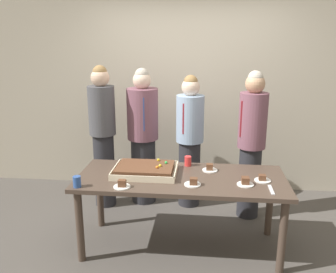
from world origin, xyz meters
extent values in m
plane|color=#4C4742|center=(0.00, 0.00, 0.00)|extent=(12.00, 12.00, 0.00)
cube|color=#B2A893|center=(0.00, 1.60, 1.50)|extent=(8.00, 0.12, 3.00)
cube|color=#47382D|center=(0.00, 0.00, 0.73)|extent=(1.97, 0.81, 0.04)
cylinder|color=#47382D|center=(-0.90, -0.33, 0.35)|extent=(0.07, 0.07, 0.71)
cylinder|color=#47382D|center=(0.90, -0.33, 0.35)|extent=(0.07, 0.07, 0.71)
cylinder|color=#47382D|center=(-0.90, 0.33, 0.35)|extent=(0.07, 0.07, 0.71)
cylinder|color=#47382D|center=(0.90, 0.33, 0.35)|extent=(0.07, 0.07, 0.71)
cube|color=beige|center=(-0.35, 0.05, 0.75)|extent=(0.61, 0.46, 0.01)
cube|color=beige|center=(-0.35, -0.18, 0.78)|extent=(0.61, 0.01, 0.05)
cube|color=beige|center=(-0.35, 0.27, 0.78)|extent=(0.61, 0.01, 0.05)
cube|color=beige|center=(-0.65, 0.05, 0.78)|extent=(0.01, 0.46, 0.05)
cube|color=beige|center=(-0.05, 0.05, 0.78)|extent=(0.01, 0.46, 0.05)
cube|color=brown|center=(-0.35, 0.05, 0.79)|extent=(0.54, 0.39, 0.07)
sphere|color=green|center=(-0.16, 0.12, 0.84)|extent=(0.03, 0.03, 0.03)
sphere|color=yellow|center=(-0.24, 0.20, 0.84)|extent=(0.03, 0.03, 0.03)
sphere|color=yellow|center=(-0.20, 0.04, 0.84)|extent=(0.03, 0.03, 0.03)
sphere|color=orange|center=(-0.23, -0.01, 0.84)|extent=(0.03, 0.03, 0.03)
cylinder|color=white|center=(-0.50, -0.30, 0.75)|extent=(0.15, 0.15, 0.01)
cube|color=brown|center=(-0.50, -0.31, 0.79)|extent=(0.07, 0.05, 0.06)
cylinder|color=white|center=(0.75, -0.03, 0.75)|extent=(0.15, 0.15, 0.01)
cube|color=brown|center=(0.75, -0.03, 0.78)|extent=(0.06, 0.06, 0.05)
cylinder|color=white|center=(0.58, -0.14, 0.75)|extent=(0.15, 0.15, 0.01)
cube|color=brown|center=(0.58, -0.13, 0.79)|extent=(0.07, 0.07, 0.06)
cylinder|color=white|center=(0.11, -0.19, 0.75)|extent=(0.15, 0.15, 0.01)
cube|color=brown|center=(0.12, -0.19, 0.79)|extent=(0.07, 0.06, 0.06)
cylinder|color=white|center=(0.27, 0.19, 0.75)|extent=(0.15, 0.15, 0.01)
cube|color=brown|center=(0.27, 0.19, 0.79)|extent=(0.06, 0.06, 0.06)
cylinder|color=#2D5199|center=(-0.90, -0.34, 0.80)|extent=(0.07, 0.07, 0.10)
cylinder|color=red|center=(0.05, 0.31, 0.80)|extent=(0.07, 0.07, 0.10)
cube|color=silver|center=(0.80, -0.23, 0.75)|extent=(0.03, 0.20, 0.01)
cylinder|color=#28282D|center=(0.73, 0.74, 0.42)|extent=(0.25, 0.25, 0.83)
cylinder|color=#7A4C5B|center=(0.73, 0.74, 1.14)|extent=(0.31, 0.31, 0.61)
cube|color=maroon|center=(0.61, 0.66, 1.17)|extent=(0.04, 0.02, 0.39)
sphere|color=tan|center=(0.73, 0.74, 1.54)|extent=(0.21, 0.21, 0.21)
sphere|color=#B2A899|center=(0.73, 0.74, 1.60)|extent=(0.17, 0.17, 0.17)
cylinder|color=#28282D|center=(-0.54, 1.00, 0.41)|extent=(0.30, 0.30, 0.82)
cylinder|color=#7A4C5B|center=(-0.54, 1.00, 1.13)|extent=(0.38, 0.38, 0.61)
cube|color=navy|center=(-0.50, 0.83, 1.16)|extent=(0.04, 0.02, 0.39)
sphere|color=beige|center=(-0.54, 1.00, 1.53)|extent=(0.21, 0.21, 0.21)
sphere|color=#B2A899|center=(-0.54, 1.00, 1.59)|extent=(0.17, 0.17, 0.17)
cylinder|color=#28282D|center=(0.04, 0.97, 0.41)|extent=(0.26, 0.26, 0.82)
cylinder|color=#93ADCC|center=(0.04, 0.97, 1.09)|extent=(0.33, 0.33, 0.56)
cube|color=maroon|center=(-0.02, 0.82, 1.12)|extent=(0.04, 0.02, 0.36)
sphere|color=beige|center=(0.04, 0.97, 1.47)|extent=(0.21, 0.21, 0.21)
sphere|color=olive|center=(0.04, 0.97, 1.52)|extent=(0.17, 0.17, 0.17)
cylinder|color=#28282D|center=(-0.99, 0.85, 0.45)|extent=(0.25, 0.25, 0.91)
cylinder|color=#4C4C51|center=(-0.99, 0.85, 1.19)|extent=(0.31, 0.31, 0.57)
sphere|color=beige|center=(-0.99, 0.85, 1.58)|extent=(0.21, 0.21, 0.21)
sphere|color=olive|center=(-0.99, 0.85, 1.64)|extent=(0.17, 0.17, 0.17)
camera|label=1|loc=(0.20, -3.17, 2.02)|focal=38.36mm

